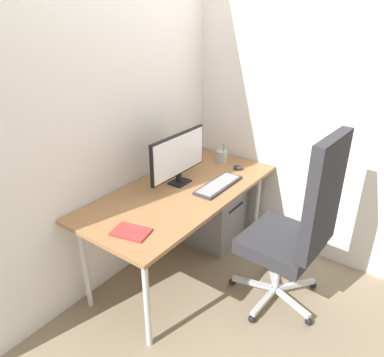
# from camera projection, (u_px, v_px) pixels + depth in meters

# --- Properties ---
(ground_plane) EXTENTS (8.00, 8.00, 0.00)m
(ground_plane) POSITION_uv_depth(u_px,v_px,m) (183.00, 268.00, 2.92)
(ground_plane) COLOR gray
(wall_back) EXTENTS (3.14, 0.04, 2.80)m
(wall_back) POSITION_uv_depth(u_px,v_px,m) (135.00, 86.00, 2.53)
(wall_back) COLOR white
(wall_back) RESTS_ON ground_plane
(wall_side_right) EXTENTS (0.04, 2.29, 2.80)m
(wall_side_right) POSITION_uv_depth(u_px,v_px,m) (268.00, 79.00, 2.81)
(wall_side_right) COLOR white
(wall_side_right) RESTS_ON ground_plane
(desk) EXTENTS (1.59, 0.74, 0.71)m
(desk) POSITION_uv_depth(u_px,v_px,m) (182.00, 196.00, 2.64)
(desk) COLOR #996B42
(desk) RESTS_ON ground_plane
(office_chair) EXTENTS (0.63, 0.65, 1.27)m
(office_chair) POSITION_uv_depth(u_px,v_px,m) (300.00, 225.00, 2.29)
(office_chair) COLOR black
(office_chair) RESTS_ON ground_plane
(filing_cabinet) EXTENTS (0.43, 0.49, 0.57)m
(filing_cabinet) POSITION_uv_depth(u_px,v_px,m) (211.00, 211.00, 3.18)
(filing_cabinet) COLOR slate
(filing_cabinet) RESTS_ON ground_plane
(monitor) EXTENTS (0.59, 0.12, 0.38)m
(monitor) POSITION_uv_depth(u_px,v_px,m) (178.00, 156.00, 2.63)
(monitor) COLOR black
(monitor) RESTS_ON desk
(keyboard) EXTENTS (0.45, 0.15, 0.02)m
(keyboard) POSITION_uv_depth(u_px,v_px,m) (218.00, 185.00, 2.66)
(keyboard) COLOR #333338
(keyboard) RESTS_ON desk
(mouse) EXTENTS (0.06, 0.08, 0.04)m
(mouse) POSITION_uv_depth(u_px,v_px,m) (238.00, 167.00, 2.94)
(mouse) COLOR #333338
(mouse) RESTS_ON desk
(pen_holder) EXTENTS (0.09, 0.09, 0.17)m
(pen_holder) POSITION_uv_depth(u_px,v_px,m) (222.00, 156.00, 3.06)
(pen_holder) COLOR #B2B5BA
(pen_holder) RESTS_ON desk
(notebook) EXTENTS (0.19, 0.24, 0.01)m
(notebook) POSITION_uv_depth(u_px,v_px,m) (131.00, 232.00, 2.11)
(notebook) COLOR #B23333
(notebook) RESTS_ON desk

